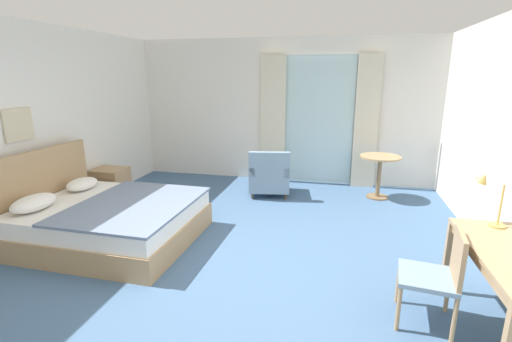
# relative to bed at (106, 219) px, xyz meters

# --- Properties ---
(ground) EXTENTS (6.38, 7.87, 0.10)m
(ground) POSITION_rel_bed_xyz_m (1.72, -0.32, -0.33)
(ground) COLOR #426084
(wall_back) EXTENTS (5.98, 0.12, 2.74)m
(wall_back) POSITION_rel_bed_xyz_m (1.72, 3.36, 1.09)
(wall_back) COLOR silver
(wall_back) RESTS_ON ground
(balcony_glass_door) EXTENTS (1.29, 0.02, 2.41)m
(balcony_glass_door) POSITION_rel_bed_xyz_m (2.42, 3.28, 0.92)
(balcony_glass_door) COLOR silver
(balcony_glass_door) RESTS_ON ground
(curtain_panel_left) EXTENTS (0.47, 0.10, 2.42)m
(curtain_panel_left) POSITION_rel_bed_xyz_m (1.55, 3.18, 0.93)
(curtain_panel_left) COLOR beige
(curtain_panel_left) RESTS_ON ground
(curtain_panel_right) EXTENTS (0.42, 0.10, 2.42)m
(curtain_panel_right) POSITION_rel_bed_xyz_m (3.28, 3.18, 0.93)
(curtain_panel_right) COLOR beige
(curtain_panel_right) RESTS_ON ground
(bed) EXTENTS (2.12, 1.78, 1.12)m
(bed) POSITION_rel_bed_xyz_m (0.00, 0.00, 0.00)
(bed) COLOR tan
(bed) RESTS_ON ground
(nightstand) EXTENTS (0.51, 0.47, 0.56)m
(nightstand) POSITION_rel_bed_xyz_m (-0.86, 1.35, -0.00)
(nightstand) COLOR tan
(nightstand) RESTS_ON ground
(desk_chair) EXTENTS (0.50, 0.51, 0.85)m
(desk_chair) POSITION_rel_bed_xyz_m (3.69, -0.83, 0.20)
(desk_chair) COLOR gray
(desk_chair) RESTS_ON ground
(desk_lamp) EXTENTS (0.28, 0.22, 0.48)m
(desk_lamp) POSITION_rel_bed_xyz_m (4.14, -0.33, 0.78)
(desk_lamp) COLOR tan
(desk_lamp) RESTS_ON writing_desk
(armchair_by_window) EXTENTS (0.80, 0.81, 0.82)m
(armchair_by_window) POSITION_rel_bed_xyz_m (1.66, 2.28, 0.05)
(armchair_by_window) COLOR gray
(armchair_by_window) RESTS_ON ground
(round_cafe_table) EXTENTS (0.67, 0.67, 0.73)m
(round_cafe_table) POSITION_rel_bed_xyz_m (3.52, 2.54, 0.26)
(round_cafe_table) COLOR tan
(round_cafe_table) RESTS_ON ground
(framed_picture) EXTENTS (0.03, 0.43, 0.41)m
(framed_picture) POSITION_rel_bed_xyz_m (-1.13, 0.00, 1.16)
(framed_picture) COLOR beige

